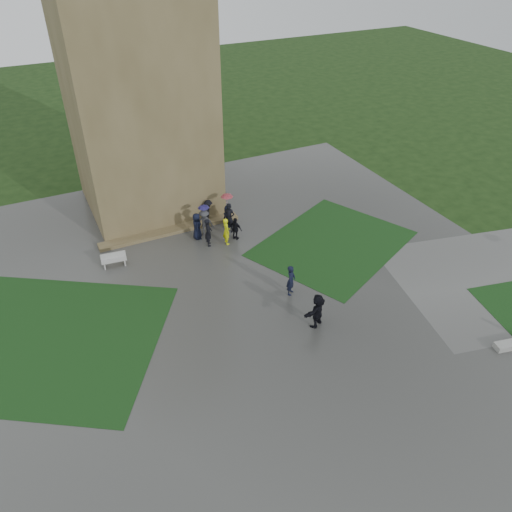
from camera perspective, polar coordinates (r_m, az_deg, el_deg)
name	(u,v)px	position (r m, az deg, el deg)	size (l,w,h in m)	color
ground	(240,338)	(24.05, -1.86, -9.37)	(120.00, 120.00, 0.00)	black
plaza	(224,313)	(25.41, -3.73, -6.52)	(34.00, 34.00, 0.02)	#363633
lawn_inset_left	(42,340)	(26.00, -23.29, -8.76)	(11.00, 9.00, 0.01)	black
lawn_inset_right	(333,244)	(30.84, 8.75, 1.41)	(9.00, 7.00, 0.01)	black
tower	(133,69)	(32.59, -13.84, 20.01)	(8.00, 8.00, 18.00)	brown
tower_plinth	(171,231)	(32.00, -9.73, 2.86)	(9.00, 0.80, 0.22)	brown
bench	(114,260)	(29.47, -15.93, -0.40)	(1.44, 0.59, 0.81)	#A7A7A2
visitor_cluster	(215,220)	(31.07, -4.74, 4.07)	(3.06, 3.75, 2.34)	black
pedestrian_mid	(291,280)	(26.10, 4.02, -2.76)	(0.64, 0.42, 1.75)	black
pedestrian_near	(317,310)	(24.28, 7.01, -6.18)	(1.69, 0.61, 1.82)	black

